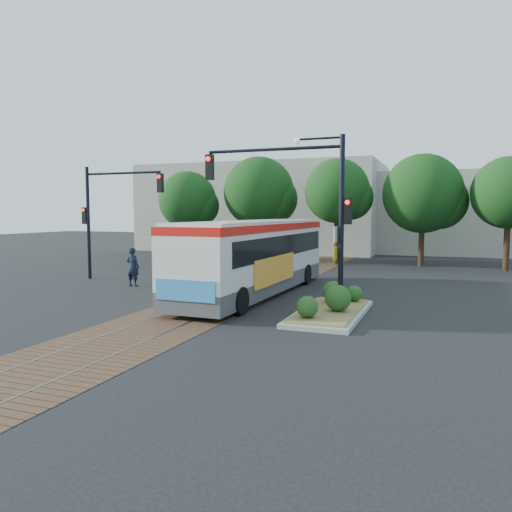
{
  "coord_description": "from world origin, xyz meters",
  "views": [
    {
      "loc": [
        8.44,
        -17.89,
        3.57
      ],
      "look_at": [
        0.44,
        3.21,
        1.6
      ],
      "focal_mm": 35.0,
      "sensor_mm": 36.0,
      "label": 1
    }
  ],
  "objects_px": {
    "signal_pole_main": "(307,196)",
    "signal_pole_left": "(105,207)",
    "officer": "(133,267)",
    "parked_car": "(190,258)",
    "traffic_island": "(332,306)",
    "city_bus": "(256,253)"
  },
  "relations": [
    {
      "from": "signal_pole_main",
      "to": "signal_pole_left",
      "type": "height_order",
      "value": "signal_pole_main"
    },
    {
      "from": "officer",
      "to": "signal_pole_main",
      "type": "bearing_deg",
      "value": 163.94
    },
    {
      "from": "signal_pole_left",
      "to": "officer",
      "type": "relative_size",
      "value": 3.17
    },
    {
      "from": "signal_pole_left",
      "to": "officer",
      "type": "bearing_deg",
      "value": -30.06
    },
    {
      "from": "signal_pole_left",
      "to": "parked_car",
      "type": "xyz_separation_m",
      "value": [
        1.17,
        7.13,
        -3.27
      ]
    },
    {
      "from": "traffic_island",
      "to": "parked_car",
      "type": "xyz_separation_m",
      "value": [
        -12.02,
        12.02,
        0.26
      ]
    },
    {
      "from": "signal_pole_left",
      "to": "city_bus",
      "type": "bearing_deg",
      "value": -10.47
    },
    {
      "from": "city_bus",
      "to": "traffic_island",
      "type": "height_order",
      "value": "city_bus"
    },
    {
      "from": "parked_car",
      "to": "signal_pole_main",
      "type": "bearing_deg",
      "value": -118.4
    },
    {
      "from": "city_bus",
      "to": "signal_pole_main",
      "type": "height_order",
      "value": "signal_pole_main"
    },
    {
      "from": "traffic_island",
      "to": "officer",
      "type": "height_order",
      "value": "officer"
    },
    {
      "from": "signal_pole_left",
      "to": "officer",
      "type": "height_order",
      "value": "signal_pole_left"
    },
    {
      "from": "signal_pole_main",
      "to": "city_bus",
      "type": "bearing_deg",
      "value": 134.79
    },
    {
      "from": "signal_pole_left",
      "to": "signal_pole_main",
      "type": "bearing_deg",
      "value": -21.45
    },
    {
      "from": "signal_pole_left",
      "to": "parked_car",
      "type": "height_order",
      "value": "signal_pole_left"
    },
    {
      "from": "signal_pole_main",
      "to": "parked_car",
      "type": "xyz_separation_m",
      "value": [
        -11.06,
        11.93,
        -3.56
      ]
    },
    {
      "from": "traffic_island",
      "to": "signal_pole_main",
      "type": "height_order",
      "value": "signal_pole_main"
    },
    {
      "from": "city_bus",
      "to": "traffic_island",
      "type": "xyz_separation_m",
      "value": [
        4.05,
        -3.21,
        -1.46
      ]
    },
    {
      "from": "officer",
      "to": "traffic_island",
      "type": "bearing_deg",
      "value": 165.1
    },
    {
      "from": "city_bus",
      "to": "parked_car",
      "type": "relative_size",
      "value": 2.96
    },
    {
      "from": "city_bus",
      "to": "traffic_island",
      "type": "distance_m",
      "value": 5.37
    },
    {
      "from": "city_bus",
      "to": "traffic_island",
      "type": "bearing_deg",
      "value": -36.95
    }
  ]
}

